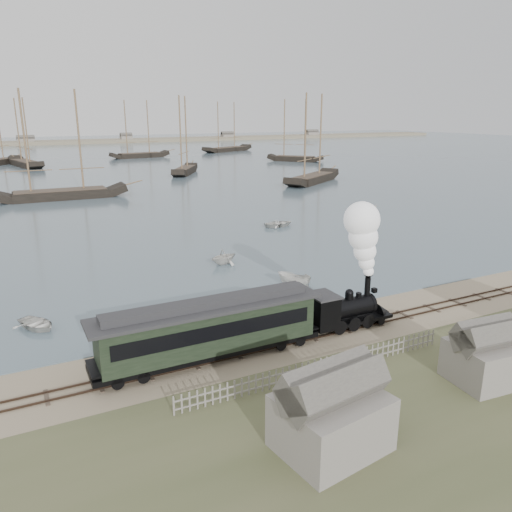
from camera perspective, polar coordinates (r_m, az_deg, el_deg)
name	(u,v)px	position (r m, az deg, el deg)	size (l,w,h in m)	color
ground	(339,317)	(40.76, 9.50, -6.92)	(600.00, 600.00, 0.00)	tan
harbor_water	(68,156)	(201.86, -20.71, 10.63)	(600.00, 336.00, 0.06)	#4B5D6B
rail_track	(355,326)	(39.30, 11.23, -7.85)	(120.00, 1.80, 0.16)	#36261D
picket_fence_west	(321,376)	(32.23, 7.41, -13.39)	(19.00, 0.10, 1.20)	gray
shed_left	(330,447)	(26.42, 8.46, -20.82)	(5.00, 4.00, 4.10)	gray
shed_mid	(483,381)	(34.37, 24.49, -12.84)	(4.00, 3.50, 3.60)	gray
far_spit	(48,144)	(281.32, -22.70, 11.69)	(500.00, 20.00, 1.80)	gray
locomotive	(361,273)	(37.95, 11.87, -1.94)	(7.40, 2.76, 9.22)	black
passenger_coach	(209,327)	(32.85, -5.35, -8.14)	(15.39, 2.97, 3.74)	black
beached_dinghy	(153,347)	(35.38, -11.70, -10.10)	(3.58, 2.56, 0.74)	silver
rowboat_0	(37,324)	(41.43, -23.78, -7.11)	(3.59, 2.56, 0.74)	silver
rowboat_1	(224,256)	(53.61, -3.71, -0.04)	(3.25, 2.80, 1.71)	silver
rowboat_2	(294,280)	(46.90, 4.38, -2.72)	(3.26, 1.23, 1.26)	silver
rowboat_3	(279,223)	(71.45, 2.63, 3.74)	(4.24, 3.03, 0.88)	silver
rowboat_4	(365,229)	(68.50, 12.32, 3.05)	(2.59, 2.24, 1.37)	silver
rowboat_5	(370,207)	(84.86, 12.88, 5.46)	(3.29, 1.24, 1.27)	silver
schooner_2	(56,145)	(100.44, -21.93, 11.72)	(24.10, 5.56, 20.00)	black
schooner_3	(184,135)	(134.50, -8.27, 13.52)	(17.43, 4.02, 20.00)	black
schooner_4	(314,138)	(117.10, 6.64, 13.21)	(22.39, 5.17, 20.00)	black
schooner_5	(296,130)	(168.67, 4.55, 14.12)	(18.62, 4.30, 20.00)	black
schooner_7	(22,132)	(166.87, -25.21, 12.67)	(22.23, 5.13, 20.00)	black
schooner_8	(138,129)	(186.34, -13.30, 13.94)	(21.31, 4.92, 20.00)	black
schooner_9	(227,127)	(212.06, -3.32, 14.55)	(25.45, 5.87, 20.00)	black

